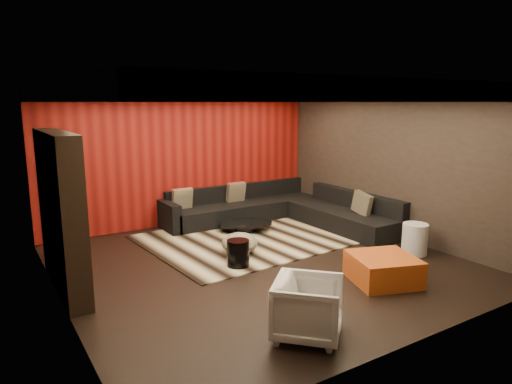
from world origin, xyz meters
TOP-DOWN VIEW (x-y plane):
  - floor at (0.00, 0.00)m, footprint 6.00×6.00m
  - ceiling at (0.00, 0.00)m, footprint 6.00×6.00m
  - wall_back at (0.00, 3.01)m, footprint 6.00×0.02m
  - wall_left at (-3.01, 0.00)m, footprint 0.02×6.00m
  - wall_right at (3.01, 0.00)m, footprint 0.02×6.00m
  - red_feature_wall at (0.00, 2.97)m, footprint 5.98×0.05m
  - soffit_back at (0.00, 2.70)m, footprint 6.00×0.60m
  - soffit_front at (0.00, -2.70)m, footprint 6.00×0.60m
  - soffit_left at (-2.70, 0.00)m, footprint 0.60×4.80m
  - soffit_right at (2.70, 0.00)m, footprint 0.60×4.80m
  - cove_back at (0.00, 2.36)m, footprint 4.80×0.08m
  - cove_front at (0.00, -2.36)m, footprint 4.80×0.08m
  - cove_left at (-2.36, 0.00)m, footprint 0.08×4.80m
  - cove_right at (2.36, 0.00)m, footprint 0.08×4.80m
  - tv_surround at (-2.85, 0.60)m, footprint 0.30×2.00m
  - tv_screen at (-2.69, 0.60)m, footprint 0.04×1.30m
  - tv_shelf at (-2.69, 0.60)m, footprint 0.04×1.60m
  - rug at (0.67, 1.27)m, footprint 4.20×3.27m
  - coffee_table at (0.72, 1.68)m, footprint 1.41×1.41m
  - drum_stool at (-0.39, 0.04)m, footprint 0.38×0.38m
  - striped_pouf at (-0.04, 0.59)m, footprint 0.67×0.67m
  - white_side_table at (2.50, -1.03)m, footprint 0.53×0.53m
  - orange_ottoman at (1.09, -1.61)m, footprint 1.12×1.12m
  - armchair at (-0.83, -2.27)m, footprint 1.04×1.04m
  - sectional_sofa at (1.73, 1.86)m, footprint 3.65×3.50m
  - throw_pillows at (1.16, 1.89)m, footprint 3.09×2.68m

SIDE VIEW (x-z plane):
  - floor at x=0.00m, z-range -0.02..0.00m
  - rug at x=0.67m, z-range 0.00..0.02m
  - coffee_table at x=0.72m, z-range 0.02..0.20m
  - striped_pouf at x=-0.04m, z-range 0.02..0.36m
  - orange_ottoman at x=1.09m, z-range 0.00..0.39m
  - drum_stool at x=-0.39m, z-range 0.02..0.44m
  - sectional_sofa at x=1.73m, z-range -0.11..0.64m
  - white_side_table at x=2.50m, z-range 0.00..0.54m
  - armchair at x=-0.83m, z-range 0.00..0.68m
  - throw_pillows at x=1.16m, z-range 0.37..0.87m
  - tv_shelf at x=-2.69m, z-range 0.68..0.72m
  - tv_surround at x=-2.85m, z-range 0.00..2.20m
  - wall_back at x=0.00m, z-range 0.00..2.80m
  - wall_left at x=-3.01m, z-range 0.00..2.80m
  - wall_right at x=3.01m, z-range 0.00..2.80m
  - red_feature_wall at x=0.00m, z-range 0.01..2.79m
  - tv_screen at x=-2.69m, z-range 1.05..1.85m
  - cove_back at x=0.00m, z-range 2.58..2.62m
  - cove_front at x=0.00m, z-range 2.58..2.62m
  - cove_left at x=-2.36m, z-range 2.58..2.62m
  - cove_right at x=2.36m, z-range 2.58..2.62m
  - soffit_back at x=0.00m, z-range 2.58..2.80m
  - soffit_front at x=0.00m, z-range 2.58..2.80m
  - soffit_left at x=-2.70m, z-range 2.58..2.80m
  - soffit_right at x=2.70m, z-range 2.58..2.80m
  - ceiling at x=0.00m, z-range 2.80..2.82m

